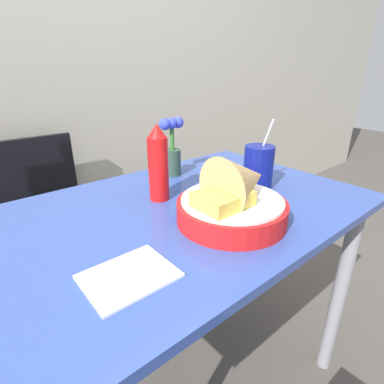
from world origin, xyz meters
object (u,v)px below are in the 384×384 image
(chair_far_window, at_px, (43,214))
(flower_vase, at_px, (172,148))
(food_basket, at_px, (235,198))
(drink_cup, at_px, (258,169))
(ketchup_bottle, at_px, (158,164))

(chair_far_window, relative_size, flower_vase, 3.98)
(food_basket, bearing_deg, flower_vase, 76.89)
(drink_cup, distance_m, flower_vase, 0.32)
(food_basket, bearing_deg, chair_far_window, 105.80)
(drink_cup, height_order, flower_vase, drink_cup)
(chair_far_window, xyz_separation_m, food_basket, (0.26, -0.93, 0.32))
(food_basket, xyz_separation_m, flower_vase, (0.09, 0.39, 0.04))
(flower_vase, bearing_deg, ketchup_bottle, -136.94)
(chair_far_window, relative_size, ketchup_bottle, 3.67)
(ketchup_bottle, bearing_deg, drink_cup, -23.69)
(chair_far_window, height_order, food_basket, food_basket)
(chair_far_window, height_order, drink_cup, drink_cup)
(chair_far_window, xyz_separation_m, flower_vase, (0.35, -0.54, 0.36))
(ketchup_bottle, height_order, drink_cup, ketchup_bottle)
(food_basket, relative_size, flower_vase, 1.34)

